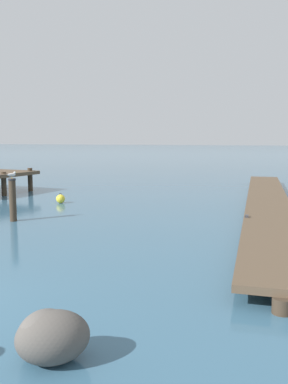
{
  "coord_description": "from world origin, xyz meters",
  "views": [
    {
      "loc": [
        6.92,
        -4.9,
        3.13
      ],
      "look_at": [
        2.38,
        7.84,
        1.4
      ],
      "focal_mm": 39.03,
      "sensor_mm": 36.0,
      "label": 1
    }
  ],
  "objects_px": {
    "shore_rock_near_left": "(48,337)",
    "perched_seagull": "(12,175)",
    "mooring_buoy": "(61,199)",
    "mooring_piling": "(13,199)"
  },
  "relations": [
    {
      "from": "mooring_buoy",
      "to": "mooring_piling",
      "type": "bearing_deg",
      "value": -81.96
    },
    {
      "from": "mooring_piling",
      "to": "mooring_buoy",
      "type": "bearing_deg",
      "value": 98.04
    },
    {
      "from": "mooring_buoy",
      "to": "perched_seagull",
      "type": "bearing_deg",
      "value": -82.01
    },
    {
      "from": "shore_rock_near_left",
      "to": "perched_seagull",
      "type": "bearing_deg",
      "value": 129.48
    },
    {
      "from": "mooring_piling",
      "to": "shore_rock_near_left",
      "type": "bearing_deg",
      "value": -50.55
    },
    {
      "from": "shore_rock_near_left",
      "to": "mooring_buoy",
      "type": "xyz_separation_m",
      "value": [
        -7.49,
        12.85,
        -0.13
      ]
    },
    {
      "from": "shore_rock_near_left",
      "to": "mooring_buoy",
      "type": "relative_size",
      "value": 2.61
    },
    {
      "from": "mooring_piling",
      "to": "perched_seagull",
      "type": "distance_m",
      "value": 0.93
    },
    {
      "from": "mooring_piling",
      "to": "shore_rock_near_left",
      "type": "distance_m",
      "value": 10.79
    },
    {
      "from": "perched_seagull",
      "to": "shore_rock_near_left",
      "type": "bearing_deg",
      "value": -50.52
    }
  ]
}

